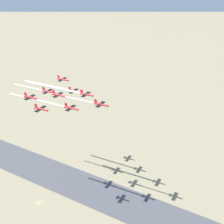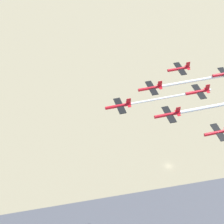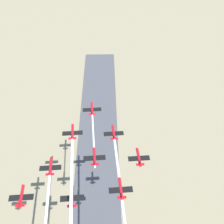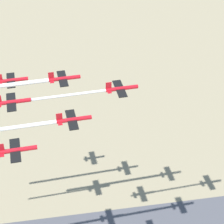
{
  "view_description": "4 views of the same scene",
  "coord_description": "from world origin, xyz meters",
  "px_view_note": "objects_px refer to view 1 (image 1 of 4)",
  "views": [
    {
      "loc": [
        -183.07,
        51.15,
        172.31
      ],
      "look_at": [
        -23.94,
        -52.28,
        74.38
      ],
      "focal_mm": 50.0,
      "sensor_mm": 36.0,
      "label": 1
    },
    {
      "loc": [
        13.55,
        -178.1,
        194.06
      ],
      "look_at": [
        -20.87,
        -51.71,
        80.92
      ],
      "focal_mm": 70.0,
      "sensor_mm": 36.0,
      "label": 2
    },
    {
      "loc": [
        93.18,
        20.55,
        187.02
      ],
      "look_at": [
        -27.87,
        -38.22,
        74.5
      ],
      "focal_mm": 50.0,
      "sensor_mm": 36.0,
      "label": 3
    },
    {
      "loc": [
        -53.01,
        67.19,
        159.71
      ],
      "look_at": [
        -18.75,
        -38.98,
        75.29
      ],
      "focal_mm": 70.0,
      "sensor_mm": 36.0,
      "label": 4
    }
  ],
  "objects_px": {
    "jet_2": "(71,108)",
    "jet_7": "(48,91)",
    "jet_4": "(58,95)",
    "jet_5": "(41,109)",
    "jet_0": "(101,104)",
    "jet_1": "(86,94)",
    "jet_3": "(74,91)",
    "jet_8": "(30,97)",
    "jet_6": "(63,79)"
  },
  "relations": [
    {
      "from": "jet_2",
      "to": "jet_7",
      "type": "height_order",
      "value": "jet_2"
    },
    {
      "from": "jet_1",
      "to": "jet_5",
      "type": "relative_size",
      "value": 1.0
    },
    {
      "from": "jet_4",
      "to": "jet_3",
      "type": "bearing_deg",
      "value": -180.0
    },
    {
      "from": "jet_1",
      "to": "jet_3",
      "type": "bearing_deg",
      "value": -120.47
    },
    {
      "from": "jet_0",
      "to": "jet_3",
      "type": "xyz_separation_m",
      "value": [
        40.5,
        0.08,
        -4.8
      ]
    },
    {
      "from": "jet_1",
      "to": "jet_6",
      "type": "height_order",
      "value": "jet_1"
    },
    {
      "from": "jet_1",
      "to": "jet_3",
      "type": "height_order",
      "value": "jet_1"
    },
    {
      "from": "jet_6",
      "to": "jet_0",
      "type": "bearing_deg",
      "value": 59.53
    },
    {
      "from": "jet_0",
      "to": "jet_2",
      "type": "xyz_separation_m",
      "value": [
        9.8,
        17.72,
        -2.03
      ]
    },
    {
      "from": "jet_0",
      "to": "jet_4",
      "type": "height_order",
      "value": "jet_4"
    },
    {
      "from": "jet_0",
      "to": "jet_1",
      "type": "relative_size",
      "value": 1.0
    },
    {
      "from": "jet_1",
      "to": "jet_3",
      "type": "xyz_separation_m",
      "value": [
        20.25,
        0.04,
        -4.71
      ]
    },
    {
      "from": "jet_6",
      "to": "jet_1",
      "type": "bearing_deg",
      "value": 59.53
    },
    {
      "from": "jet_3",
      "to": "jet_7",
      "type": "distance_m",
      "value": 20.25
    },
    {
      "from": "jet_5",
      "to": "jet_7",
      "type": "distance_m",
      "value": 35.49
    },
    {
      "from": "jet_6",
      "to": "jet_7",
      "type": "distance_m",
      "value": 20.73
    },
    {
      "from": "jet_4",
      "to": "jet_6",
      "type": "bearing_deg",
      "value": -150.46
    },
    {
      "from": "jet_3",
      "to": "jet_8",
      "type": "distance_m",
      "value": 35.59
    },
    {
      "from": "jet_0",
      "to": "jet_8",
      "type": "relative_size",
      "value": 1.0
    },
    {
      "from": "jet_3",
      "to": "jet_6",
      "type": "height_order",
      "value": "jet_6"
    },
    {
      "from": "jet_3",
      "to": "jet_4",
      "type": "distance_m",
      "value": 21.11
    },
    {
      "from": "jet_3",
      "to": "jet_1",
      "type": "bearing_deg",
      "value": 59.53
    },
    {
      "from": "jet_2",
      "to": "jet_6",
      "type": "relative_size",
      "value": 1.0
    },
    {
      "from": "jet_3",
      "to": "jet_6",
      "type": "relative_size",
      "value": 1.0
    },
    {
      "from": "jet_2",
      "to": "jet_1",
      "type": "bearing_deg",
      "value": -180.0
    },
    {
      "from": "jet_3",
      "to": "jet_2",
      "type": "bearing_deg",
      "value": 29.54
    },
    {
      "from": "jet_1",
      "to": "jet_2",
      "type": "relative_size",
      "value": 1.0
    },
    {
      "from": "jet_0",
      "to": "jet_1",
      "type": "bearing_deg",
      "value": -120.47
    },
    {
      "from": "jet_3",
      "to": "jet_7",
      "type": "relative_size",
      "value": 1.0
    },
    {
      "from": "jet_6",
      "to": "jet_8",
      "type": "relative_size",
      "value": 1.0
    },
    {
      "from": "jet_3",
      "to": "jet_5",
      "type": "height_order",
      "value": "jet_5"
    },
    {
      "from": "jet_5",
      "to": "jet_6",
      "type": "bearing_deg",
      "value": -161.22
    },
    {
      "from": "jet_3",
      "to": "jet_7",
      "type": "height_order",
      "value": "jet_7"
    },
    {
      "from": "jet_7",
      "to": "jet_8",
      "type": "bearing_deg",
      "value": 0.0
    },
    {
      "from": "jet_8",
      "to": "jet_5",
      "type": "bearing_deg",
      "value": 59.53
    },
    {
      "from": "jet_3",
      "to": "jet_6",
      "type": "xyz_separation_m",
      "value": [
        20.25,
        0.04,
        3.11
      ]
    },
    {
      "from": "jet_0",
      "to": "jet_4",
      "type": "distance_m",
      "value": 34.9
    },
    {
      "from": "jet_2",
      "to": "jet_7",
      "type": "relative_size",
      "value": 1.0
    },
    {
      "from": "jet_2",
      "to": "jet_8",
      "type": "relative_size",
      "value": 1.0
    },
    {
      "from": "jet_5",
      "to": "jet_8",
      "type": "bearing_deg",
      "value": -120.47
    },
    {
      "from": "jet_6",
      "to": "jet_7",
      "type": "relative_size",
      "value": 1.0
    },
    {
      "from": "jet_0",
      "to": "jet_2",
      "type": "bearing_deg",
      "value": -59.53
    },
    {
      "from": "jet_0",
      "to": "jet_5",
      "type": "distance_m",
      "value": 40.55
    },
    {
      "from": "jet_1",
      "to": "jet_3",
      "type": "relative_size",
      "value": 1.0
    },
    {
      "from": "jet_1",
      "to": "jet_6",
      "type": "relative_size",
      "value": 1.0
    },
    {
      "from": "jet_1",
      "to": "jet_4",
      "type": "relative_size",
      "value": 1.0
    },
    {
      "from": "jet_5",
      "to": "jet_4",
      "type": "bearing_deg",
      "value": 180.0
    },
    {
      "from": "jet_1",
      "to": "jet_2",
      "type": "distance_m",
      "value": 20.62
    },
    {
      "from": "jet_6",
      "to": "jet_8",
      "type": "xyz_separation_m",
      "value": [
        -20.89,
        35.35,
        0.56
      ]
    },
    {
      "from": "jet_4",
      "to": "jet_5",
      "type": "height_order",
      "value": "jet_4"
    }
  ]
}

